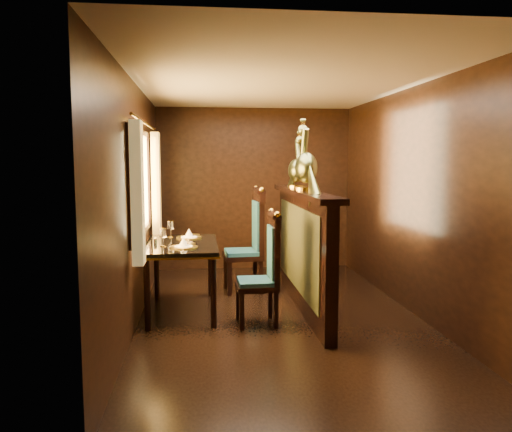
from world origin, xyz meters
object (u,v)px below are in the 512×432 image
object	(u,v)px
dining_table	(181,249)
peacock_left	(306,154)
chair_right	(252,237)
peacock_right	(297,160)
chair_left	(267,265)

from	to	relation	value
dining_table	peacock_left	xyz separation A→B (m)	(1.38, -0.13, 1.05)
chair_right	peacock_right	size ratio (longest dim) A/B	2.02
dining_table	peacock_right	world-z (taller)	peacock_right
chair_right	dining_table	bearing A→B (deg)	-141.50
chair_right	peacock_right	world-z (taller)	peacock_right
dining_table	chair_left	size ratio (longest dim) A/B	1.11
peacock_left	chair_right	bearing A→B (deg)	117.88
chair_right	peacock_right	xyz separation A→B (m)	(0.50, -0.39, 0.99)
chair_left	peacock_right	size ratio (longest dim) A/B	1.76
chair_right	peacock_left	distance (m)	1.50
peacock_left	peacock_right	world-z (taller)	peacock_left
chair_left	peacock_right	distance (m)	1.51
chair_right	peacock_right	bearing A→B (deg)	-42.17
peacock_right	chair_left	bearing A→B (deg)	-117.27
peacock_left	peacock_right	size ratio (longest dim) A/B	1.19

